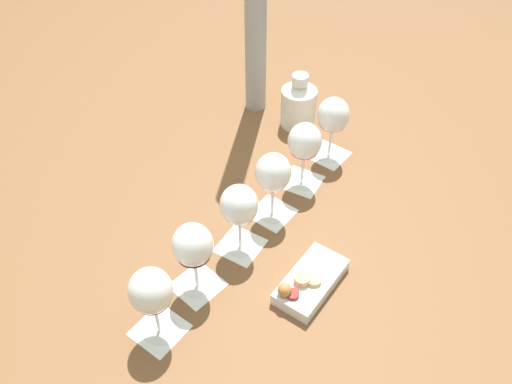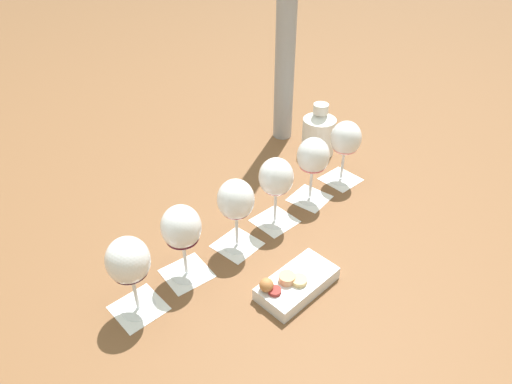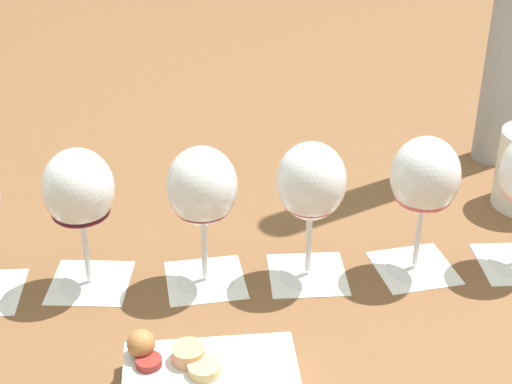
{
  "view_description": "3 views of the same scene",
  "coord_description": "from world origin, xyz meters",
  "px_view_note": "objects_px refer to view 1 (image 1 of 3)",
  "views": [
    {
      "loc": [
        0.41,
        0.73,
        0.93
      ],
      "look_at": [
        -0.0,
        -0.0,
        0.12
      ],
      "focal_mm": 38.0,
      "sensor_mm": 36.0,
      "label": 1
    },
    {
      "loc": [
        0.27,
        0.78,
        0.71
      ],
      "look_at": [
        -0.0,
        -0.0,
        0.12
      ],
      "focal_mm": 32.0,
      "sensor_mm": 36.0,
      "label": 2
    },
    {
      "loc": [
        -0.26,
        0.74,
        0.56
      ],
      "look_at": [
        -0.0,
        -0.0,
        0.12
      ],
      "focal_mm": 55.0,
      "sensor_mm": 36.0,
      "label": 3
    }
  ],
  "objects_px": {
    "wine_glass_4": "(193,247)",
    "wine_glass_5": "(151,293)",
    "wine_glass_0": "(333,118)",
    "wine_glass_3": "(239,208)",
    "ceramic_vase": "(299,103)",
    "wine_glass_1": "(305,144)",
    "snack_dish": "(309,282)",
    "wine_glass_2": "(273,175)"
  },
  "relations": [
    {
      "from": "wine_glass_4",
      "to": "wine_glass_5",
      "type": "xyz_separation_m",
      "value": [
        0.11,
        0.06,
        -0.0
      ]
    },
    {
      "from": "wine_glass_2",
      "to": "ceramic_vase",
      "type": "distance_m",
      "value": 0.37
    },
    {
      "from": "wine_glass_4",
      "to": "snack_dish",
      "type": "bearing_deg",
      "value": 149.58
    },
    {
      "from": "wine_glass_3",
      "to": "wine_glass_5",
      "type": "xyz_separation_m",
      "value": [
        0.24,
        0.11,
        0.0
      ]
    },
    {
      "from": "ceramic_vase",
      "to": "snack_dish",
      "type": "xyz_separation_m",
      "value": [
        0.28,
        0.49,
        -0.05
      ]
    },
    {
      "from": "wine_glass_4",
      "to": "ceramic_vase",
      "type": "distance_m",
      "value": 0.61
    },
    {
      "from": "wine_glass_2",
      "to": "wine_glass_1",
      "type": "bearing_deg",
      "value": -154.52
    },
    {
      "from": "ceramic_vase",
      "to": "wine_glass_2",
      "type": "bearing_deg",
      "value": 47.88
    },
    {
      "from": "wine_glass_0",
      "to": "wine_glass_5",
      "type": "bearing_deg",
      "value": 24.84
    },
    {
      "from": "ceramic_vase",
      "to": "wine_glass_4",
      "type": "bearing_deg",
      "value": 37.46
    },
    {
      "from": "wine_glass_3",
      "to": "ceramic_vase",
      "type": "relative_size",
      "value": 1.11
    },
    {
      "from": "wine_glass_0",
      "to": "wine_glass_3",
      "type": "xyz_separation_m",
      "value": [
        0.35,
        0.16,
        -0.0
      ]
    },
    {
      "from": "ceramic_vase",
      "to": "wine_glass_3",
      "type": "bearing_deg",
      "value": 42.01
    },
    {
      "from": "wine_glass_4",
      "to": "snack_dish",
      "type": "height_order",
      "value": "wine_glass_4"
    },
    {
      "from": "wine_glass_3",
      "to": "wine_glass_4",
      "type": "relative_size",
      "value": 1.0
    },
    {
      "from": "wine_glass_2",
      "to": "snack_dish",
      "type": "xyz_separation_m",
      "value": [
        0.04,
        0.22,
        -0.1
      ]
    },
    {
      "from": "wine_glass_0",
      "to": "wine_glass_3",
      "type": "height_order",
      "value": "same"
    },
    {
      "from": "wine_glass_2",
      "to": "wine_glass_4",
      "type": "distance_m",
      "value": 0.26
    },
    {
      "from": "wine_glass_3",
      "to": "wine_glass_4",
      "type": "xyz_separation_m",
      "value": [
        0.13,
        0.05,
        0.0
      ]
    },
    {
      "from": "wine_glass_1",
      "to": "wine_glass_5",
      "type": "xyz_separation_m",
      "value": [
        0.47,
        0.22,
        -0.0
      ]
    },
    {
      "from": "wine_glass_1",
      "to": "wine_glass_0",
      "type": "bearing_deg",
      "value": -156.2
    },
    {
      "from": "wine_glass_5",
      "to": "ceramic_vase",
      "type": "xyz_separation_m",
      "value": [
        -0.6,
        -0.43,
        -0.05
      ]
    },
    {
      "from": "wine_glass_0",
      "to": "wine_glass_5",
      "type": "height_order",
      "value": "same"
    },
    {
      "from": "wine_glass_0",
      "to": "wine_glass_3",
      "type": "bearing_deg",
      "value": 24.67
    },
    {
      "from": "wine_glass_4",
      "to": "snack_dish",
      "type": "distance_m",
      "value": 0.26
    },
    {
      "from": "ceramic_vase",
      "to": "wine_glass_5",
      "type": "bearing_deg",
      "value": 36.02
    },
    {
      "from": "wine_glass_3",
      "to": "ceramic_vase",
      "type": "bearing_deg",
      "value": -137.99
    },
    {
      "from": "wine_glass_4",
      "to": "wine_glass_5",
      "type": "distance_m",
      "value": 0.13
    },
    {
      "from": "wine_glass_5",
      "to": "snack_dish",
      "type": "relative_size",
      "value": 0.91
    },
    {
      "from": "wine_glass_1",
      "to": "snack_dish",
      "type": "xyz_separation_m",
      "value": [
        0.16,
        0.28,
        -0.1
      ]
    },
    {
      "from": "wine_glass_1",
      "to": "wine_glass_2",
      "type": "bearing_deg",
      "value": 25.48
    },
    {
      "from": "wine_glass_1",
      "to": "wine_glass_3",
      "type": "relative_size",
      "value": 1.0
    },
    {
      "from": "wine_glass_0",
      "to": "wine_glass_2",
      "type": "distance_m",
      "value": 0.26
    },
    {
      "from": "wine_glass_0",
      "to": "ceramic_vase",
      "type": "relative_size",
      "value": 1.11
    },
    {
      "from": "wine_glass_2",
      "to": "wine_glass_3",
      "type": "bearing_deg",
      "value": 24.72
    },
    {
      "from": "wine_glass_5",
      "to": "ceramic_vase",
      "type": "distance_m",
      "value": 0.74
    },
    {
      "from": "snack_dish",
      "to": "wine_glass_5",
      "type": "bearing_deg",
      "value": -10.36
    },
    {
      "from": "ceramic_vase",
      "to": "snack_dish",
      "type": "distance_m",
      "value": 0.57
    },
    {
      "from": "wine_glass_0",
      "to": "wine_glass_4",
      "type": "relative_size",
      "value": 1.0
    },
    {
      "from": "wine_glass_2",
      "to": "wine_glass_3",
      "type": "xyz_separation_m",
      "value": [
        0.11,
        0.05,
        -0.0
      ]
    },
    {
      "from": "wine_glass_0",
      "to": "wine_glass_4",
      "type": "xyz_separation_m",
      "value": [
        0.48,
        0.21,
        0.0
      ]
    },
    {
      "from": "wine_glass_1",
      "to": "ceramic_vase",
      "type": "bearing_deg",
      "value": -120.09
    }
  ]
}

